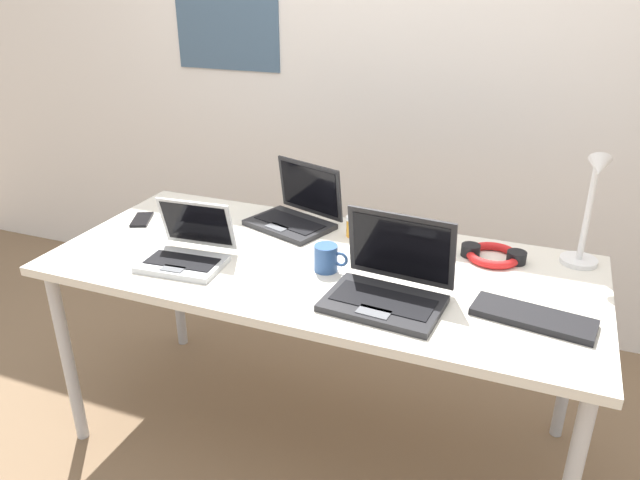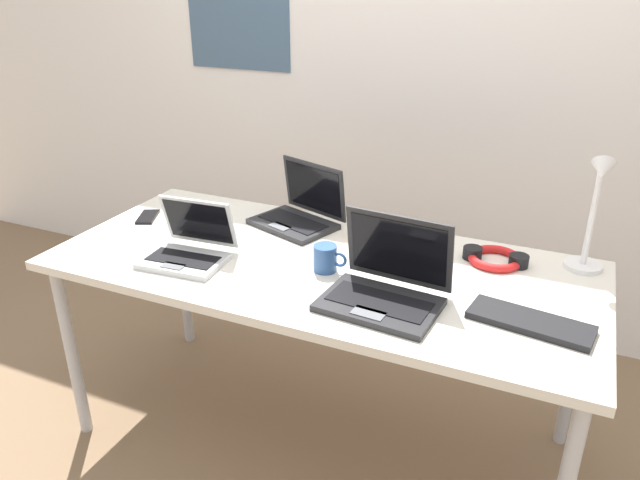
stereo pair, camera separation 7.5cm
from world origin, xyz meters
The scene contains 14 objects.
ground_plane centered at (0.00, 0.00, 0.00)m, with size 12.00×12.00×0.00m, color #7A6047.
wall_back centered at (0.00, 1.10, 1.30)m, with size 6.00×0.13×2.60m.
desk centered at (0.00, 0.00, 0.68)m, with size 1.80×0.80×0.74m.
desk_lamp centered at (0.80, 0.28, 0.94)m, with size 0.12×0.18×0.40m.
laptop_mid_desk centered at (0.28, -0.16, 0.79)m, with size 0.35×0.29×0.25m.
laptop_near_lamp centered at (-0.20, 0.27, 0.79)m, with size 0.36×0.32×0.23m.
laptop_center centered at (-0.41, -0.16, 0.78)m, with size 0.28×0.25×0.20m.
external_keyboard centered at (0.68, -0.12, 0.75)m, with size 0.33×0.12×0.02m, color black.
computer_mouse centered at (-0.63, 0.16, 0.76)m, with size 0.06×0.10×0.03m, color black.
cell_phone centered at (-0.77, 0.08, 0.74)m, with size 0.06×0.14×0.01m, color black.
headphones centered at (0.53, 0.23, 0.76)m, with size 0.21×0.18×0.04m.
pill_bottle centered at (0.03, 0.24, 0.78)m, with size 0.04×0.04×0.08m.
book_stack centered at (0.21, 0.23, 0.76)m, with size 0.20×0.15×0.05m.
coffee_mug centered at (0.04, -0.05, 0.78)m, with size 0.11×0.08×0.09m.
Camera 2 is at (0.73, -1.64, 1.63)m, focal length 33.76 mm.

